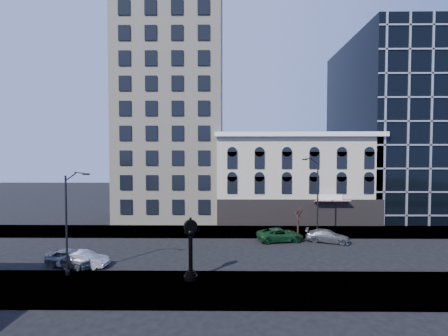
{
  "coord_description": "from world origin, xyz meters",
  "views": [
    {
      "loc": [
        2.32,
        -28.47,
        9.13
      ],
      "look_at": [
        2.0,
        4.0,
        8.0
      ],
      "focal_mm": 24.0,
      "sensor_mm": 36.0,
      "label": 1
    }
  ],
  "objects_px": {
    "street_lamp_near": "(72,196)",
    "car_near_a": "(71,258)",
    "car_near_b": "(84,259)",
    "street_clock": "(191,251)"
  },
  "relations": [
    {
      "from": "car_near_a",
      "to": "car_near_b",
      "type": "bearing_deg",
      "value": -74.61
    },
    {
      "from": "street_lamp_near",
      "to": "car_near_a",
      "type": "bearing_deg",
      "value": 138.02
    },
    {
      "from": "street_clock",
      "to": "car_near_a",
      "type": "relative_size",
      "value": 1.05
    },
    {
      "from": "street_clock",
      "to": "street_lamp_near",
      "type": "height_order",
      "value": "street_lamp_near"
    },
    {
      "from": "car_near_b",
      "to": "street_clock",
      "type": "bearing_deg",
      "value": -103.23
    },
    {
      "from": "car_near_b",
      "to": "car_near_a",
      "type": "bearing_deg",
      "value": 89.92
    },
    {
      "from": "street_lamp_near",
      "to": "car_near_b",
      "type": "distance_m",
      "value": 6.03
    },
    {
      "from": "street_clock",
      "to": "car_near_b",
      "type": "distance_m",
      "value": 9.76
    },
    {
      "from": "street_lamp_near",
      "to": "car_near_b",
      "type": "bearing_deg",
      "value": 113.5
    },
    {
      "from": "car_near_a",
      "to": "street_lamp_near",
      "type": "bearing_deg",
      "value": -129.99
    }
  ]
}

